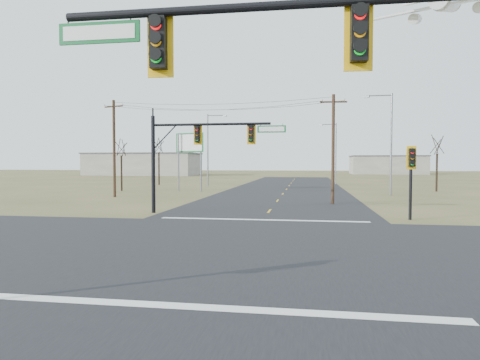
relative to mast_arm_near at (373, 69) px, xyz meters
name	(u,v)px	position (x,y,z in m)	size (l,w,h in m)	color
ground	(243,245)	(-3.76, 8.34, -5.10)	(320.00, 320.00, 0.00)	olive
road_ew	(243,245)	(-3.76, 8.34, -5.09)	(160.00, 14.00, 0.02)	black
road_ns	(243,245)	(-3.76, 8.34, -5.09)	(14.00, 160.00, 0.02)	black
stop_bar_near	(194,307)	(-3.76, 0.84, -5.07)	(12.00, 0.40, 0.01)	silver
stop_bar_far	(262,220)	(-3.76, 15.84, -5.07)	(12.00, 0.40, 0.01)	silver
mast_arm_near	(373,69)	(0.00, 0.00, 0.00)	(10.34, 0.43, 7.00)	black
mast_arm_far	(200,142)	(-8.08, 18.39, -0.47)	(8.83, 0.43, 6.37)	black
pedestal_signal_ne	(411,165)	(4.68, 17.23, -1.95)	(0.60, 0.52, 4.30)	black
utility_pole_near	(333,147)	(0.77, 26.05, -0.56)	(2.13, 0.32, 8.69)	#412D1B
utility_pole_far	(114,147)	(-19.53, 30.07, -0.28)	(2.18, 0.85, 9.27)	#412D1B
highway_sign	(190,150)	(-14.67, 39.31, -0.40)	(3.48, 1.01, 6.73)	slate
streetlight_a	(389,138)	(6.88, 36.51, 0.67)	(2.88, 0.46, 10.28)	slate
streetlight_b	(334,150)	(2.83, 58.15, 0.13)	(2.61, 0.43, 9.33)	slate
streetlight_c	(209,146)	(-14.70, 49.46, 0.52)	(2.80, 0.40, 10.02)	slate
bare_tree_a	(121,147)	(-22.78, 38.78, 0.04)	(3.00, 3.00, 6.50)	black
bare_tree_b	(159,145)	(-23.04, 52.29, 0.82)	(3.03, 3.03, 7.41)	black
bare_tree_c	(437,144)	(13.34, 43.05, 0.31)	(3.64, 3.64, 6.90)	black
warehouse_left	(144,165)	(-43.76, 98.34, -2.35)	(28.00, 14.00, 5.50)	#A9A496
warehouse_mid	(387,165)	(21.24, 118.34, -2.60)	(20.00, 12.00, 5.00)	#A9A496
jet_airliner	(446,2)	(24.63, 79.14, 28.67)	(27.59, 28.32, 14.14)	white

